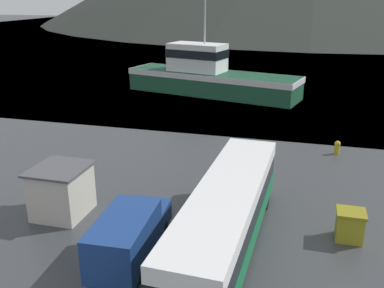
# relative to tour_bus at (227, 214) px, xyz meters

# --- Properties ---
(water_surface) EXTENTS (240.00, 240.00, 0.00)m
(water_surface) POSITION_rel_tour_bus_xyz_m (-0.52, 135.80, -1.77)
(water_surface) COLOR slate
(water_surface) RESTS_ON ground
(tour_bus) EXTENTS (3.04, 12.81, 3.12)m
(tour_bus) POSITION_rel_tour_bus_xyz_m (0.00, 0.00, 0.00)
(tour_bus) COLOR #146B3D
(tour_bus) RESTS_ON ground
(delivery_van) EXTENTS (2.35, 5.96, 2.26)m
(delivery_van) POSITION_rel_tour_bus_xyz_m (-3.89, -1.78, -0.56)
(delivery_van) COLOR navy
(delivery_van) RESTS_ON ground
(fishing_boat) EXTENTS (20.45, 9.36, 10.69)m
(fishing_boat) POSITION_rel_tour_bus_xyz_m (-7.88, 30.73, 0.29)
(fishing_boat) COLOR #1E5138
(fishing_boat) RESTS_ON water_surface
(storage_bin) EXTENTS (1.31, 1.20, 1.46)m
(storage_bin) POSITION_rel_tour_bus_xyz_m (5.38, 2.29, -1.03)
(storage_bin) COLOR olive
(storage_bin) RESTS_ON ground
(dock_kiosk) EXTENTS (2.68, 2.91, 2.62)m
(dock_kiosk) POSITION_rel_tour_bus_xyz_m (-8.82, 1.02, -0.45)
(dock_kiosk) COLOR beige
(dock_kiosk) RESTS_ON ground
(mooring_bollard) EXTENTS (0.43, 0.43, 0.98)m
(mooring_bollard) POSITION_rel_tour_bus_xyz_m (5.40, 14.01, -1.24)
(mooring_bollard) COLOR #B29919
(mooring_bollard) RESTS_ON ground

